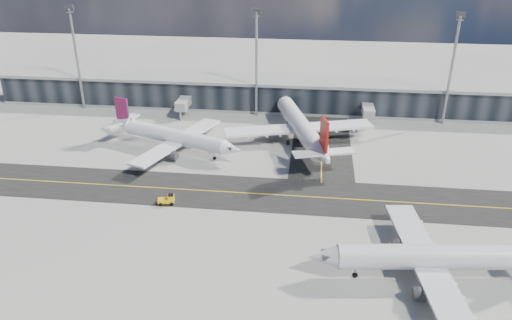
{
  "coord_description": "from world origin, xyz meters",
  "views": [
    {
      "loc": [
        15.46,
        -81.46,
        48.22
      ],
      "look_at": [
        4.59,
        8.92,
        5.0
      ],
      "focal_mm": 35.0,
      "sensor_mm": 36.0,
      "label": 1
    }
  ],
  "objects_px": {
    "airliner_near": "(438,257)",
    "service_van": "(318,130)",
    "baggage_tug": "(168,200)",
    "airliner_af": "(173,136)",
    "airliner_redtail": "(301,127)"
  },
  "relations": [
    {
      "from": "service_van",
      "to": "airliner_af",
      "type": "bearing_deg",
      "value": -167.21
    },
    {
      "from": "airliner_near",
      "to": "baggage_tug",
      "type": "height_order",
      "value": "airliner_near"
    },
    {
      "from": "airliner_af",
      "to": "service_van",
      "type": "height_order",
      "value": "airliner_af"
    },
    {
      "from": "airliner_af",
      "to": "airliner_redtail",
      "type": "relative_size",
      "value": 0.82
    },
    {
      "from": "airliner_redtail",
      "to": "baggage_tug",
      "type": "distance_m",
      "value": 40.25
    },
    {
      "from": "airliner_af",
      "to": "airliner_near",
      "type": "height_order",
      "value": "airliner_near"
    },
    {
      "from": "airliner_near",
      "to": "baggage_tug",
      "type": "distance_m",
      "value": 48.84
    },
    {
      "from": "airliner_redtail",
      "to": "airliner_near",
      "type": "bearing_deg",
      "value": -82.59
    },
    {
      "from": "airliner_near",
      "to": "service_van",
      "type": "distance_m",
      "value": 58.7
    },
    {
      "from": "airliner_redtail",
      "to": "service_van",
      "type": "relative_size",
      "value": 8.47
    },
    {
      "from": "airliner_af",
      "to": "baggage_tug",
      "type": "height_order",
      "value": "airliner_af"
    },
    {
      "from": "airliner_near",
      "to": "service_van",
      "type": "height_order",
      "value": "airliner_near"
    },
    {
      "from": "airliner_redtail",
      "to": "airliner_near",
      "type": "height_order",
      "value": "airliner_redtail"
    },
    {
      "from": "airliner_redtail",
      "to": "service_van",
      "type": "height_order",
      "value": "airliner_redtail"
    },
    {
      "from": "baggage_tug",
      "to": "airliner_redtail",
      "type": "bearing_deg",
      "value": 131.73
    }
  ]
}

